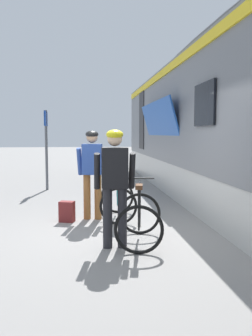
{
  "coord_description": "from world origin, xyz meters",
  "views": [
    {
      "loc": [
        -0.66,
        -5.8,
        1.71
      ],
      "look_at": [
        0.13,
        0.97,
        1.05
      ],
      "focal_mm": 38.43,
      "sensor_mm": 36.0,
      "label": 1
    }
  ],
  "objects_px": {
    "bicycle_near_teal": "(118,199)",
    "cyclist_far_in_dark": "(115,178)",
    "bicycle_far_black": "(139,218)",
    "platform_sign_post": "(46,136)",
    "backpack_on_platform": "(67,212)",
    "cyclist_near_in_blue": "(92,167)"
  },
  "relations": [
    {
      "from": "cyclist_near_in_blue",
      "to": "backpack_on_platform",
      "type": "relative_size",
      "value": 4.4
    },
    {
      "from": "bicycle_far_black",
      "to": "platform_sign_post",
      "type": "height_order",
      "value": "platform_sign_post"
    },
    {
      "from": "bicycle_far_black",
      "to": "bicycle_near_teal",
      "type": "bearing_deg",
      "value": 96.03
    },
    {
      "from": "bicycle_near_teal",
      "to": "platform_sign_post",
      "type": "distance_m",
      "value": 4.53
    },
    {
      "from": "backpack_on_platform",
      "to": "platform_sign_post",
      "type": "xyz_separation_m",
      "value": [
        -0.79,
        4.13,
        1.42
      ]
    },
    {
      "from": "cyclist_far_in_dark",
      "to": "platform_sign_post",
      "type": "relative_size",
      "value": 0.73
    },
    {
      "from": "bicycle_far_black",
      "to": "cyclist_far_in_dark",
      "type": "bearing_deg",
      "value": -160.18
    },
    {
      "from": "cyclist_near_in_blue",
      "to": "bicycle_far_black",
      "type": "height_order",
      "value": "cyclist_near_in_blue"
    },
    {
      "from": "backpack_on_platform",
      "to": "platform_sign_post",
      "type": "bearing_deg",
      "value": 119.43
    },
    {
      "from": "cyclist_near_in_blue",
      "to": "cyclist_far_in_dark",
      "type": "xyz_separation_m",
      "value": [
        0.29,
        -1.85,
        0.0
      ]
    },
    {
      "from": "cyclist_near_in_blue",
      "to": "platform_sign_post",
      "type": "relative_size",
      "value": 0.73
    },
    {
      "from": "bicycle_near_teal",
      "to": "bicycle_far_black",
      "type": "xyz_separation_m",
      "value": [
        0.18,
        -1.68,
        0.0
      ]
    },
    {
      "from": "bicycle_near_teal",
      "to": "platform_sign_post",
      "type": "relative_size",
      "value": 0.47
    },
    {
      "from": "bicycle_near_teal",
      "to": "backpack_on_platform",
      "type": "distance_m",
      "value": 1.03
    },
    {
      "from": "cyclist_near_in_blue",
      "to": "bicycle_far_black",
      "type": "relative_size",
      "value": 1.5
    },
    {
      "from": "bicycle_near_teal",
      "to": "bicycle_far_black",
      "type": "relative_size",
      "value": 0.95
    },
    {
      "from": "bicycle_near_teal",
      "to": "cyclist_near_in_blue",
      "type": "bearing_deg",
      "value": 177.24
    },
    {
      "from": "bicycle_near_teal",
      "to": "cyclist_far_in_dark",
      "type": "bearing_deg",
      "value": -96.62
    },
    {
      "from": "bicycle_far_black",
      "to": "platform_sign_post",
      "type": "xyz_separation_m",
      "value": [
        -1.97,
        5.66,
        1.22
      ]
    },
    {
      "from": "bicycle_near_teal",
      "to": "backpack_on_platform",
      "type": "bearing_deg",
      "value": -171.34
    },
    {
      "from": "cyclist_near_in_blue",
      "to": "bicycle_near_teal",
      "type": "bearing_deg",
      "value": -2.76
    },
    {
      "from": "backpack_on_platform",
      "to": "cyclist_near_in_blue",
      "type": "bearing_deg",
      "value": 38.06
    }
  ]
}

